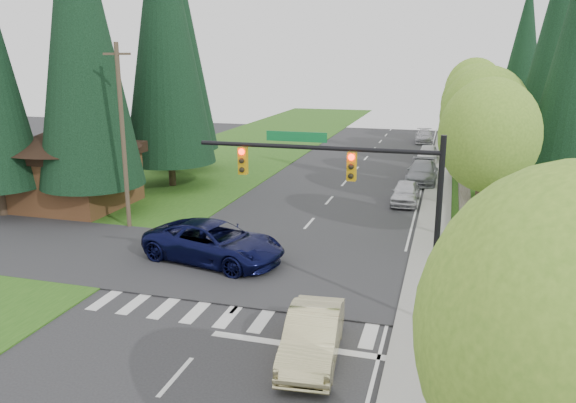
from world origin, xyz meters
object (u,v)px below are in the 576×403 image
at_px(sedan_champagne, 313,336).
at_px(parked_car_e, 424,136).
at_px(parked_car_b, 422,172).
at_px(parked_car_d, 428,153).
at_px(parked_car_a, 406,193).
at_px(suv_navy, 214,242).
at_px(parked_car_c, 424,167).

height_order(sedan_champagne, parked_car_e, sedan_champagne).
bearing_deg(parked_car_b, parked_car_d, 90.74).
distance_m(parked_car_d, parked_car_e, 11.82).
distance_m(parked_car_a, parked_car_e, 27.55).
relative_size(parked_car_a, parked_car_b, 0.78).
xyz_separation_m(suv_navy, parked_car_e, (7.47, 40.82, -0.25)).
distance_m(parked_car_a, parked_car_b, 6.70).
bearing_deg(parked_car_d, parked_car_c, -88.83).
xyz_separation_m(parked_car_a, parked_car_e, (-0.19, 27.55, -0.04)).
height_order(suv_navy, parked_car_a, suv_navy).
height_order(parked_car_a, parked_car_b, parked_car_b).
relative_size(suv_navy, parked_car_d, 1.54).
bearing_deg(parked_car_a, parked_car_d, 87.36).
height_order(sedan_champagne, parked_car_a, sedan_champagne).
height_order(sedan_champagne, parked_car_b, parked_car_b).
distance_m(parked_car_b, parked_car_c, 2.59).
bearing_deg(parked_car_b, sedan_champagne, -93.34).
relative_size(sedan_champagne, parked_car_c, 1.10).
relative_size(suv_navy, parked_car_e, 1.43).
bearing_deg(sedan_champagne, parked_car_c, 80.59).
relative_size(parked_car_d, parked_car_e, 0.93).
height_order(sedan_champagne, parked_car_c, sedan_champagne).
bearing_deg(sedan_champagne, suv_navy, 126.27).
bearing_deg(parked_car_d, sedan_champagne, -91.89).
bearing_deg(parked_car_c, parked_car_a, -92.23).
relative_size(sedan_champagne, parked_car_e, 1.00).
bearing_deg(parked_car_d, suv_navy, -104.88).
xyz_separation_m(parked_car_a, parked_car_c, (0.69, 9.25, -0.02)).
distance_m(sedan_champagne, parked_car_e, 47.97).
height_order(suv_navy, parked_car_d, suv_navy).
bearing_deg(parked_car_a, sedan_champagne, -93.61).
bearing_deg(sedan_champagne, parked_car_d, 81.26).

